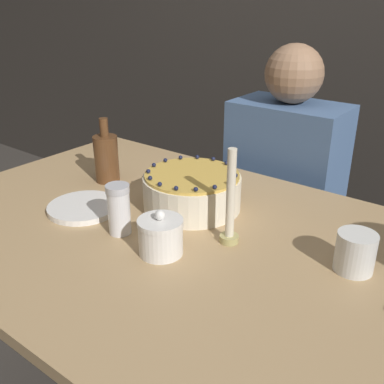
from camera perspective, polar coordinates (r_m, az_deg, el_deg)
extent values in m
cube|color=#38332D|center=(2.28, 21.43, 21.72)|extent=(8.00, 0.05, 2.60)
cube|color=tan|center=(1.19, -3.80, -4.95)|extent=(1.37, 0.95, 0.03)
cylinder|color=tan|center=(2.02, -9.25, -4.71)|extent=(0.07, 0.07, 0.75)
cylinder|color=#EFE5CC|center=(1.25, 0.00, 0.00)|extent=(0.27, 0.27, 0.09)
cylinder|color=gold|center=(1.23, 0.00, 2.17)|extent=(0.26, 0.26, 0.01)
sphere|color=#191E3D|center=(1.17, 4.69, 1.27)|extent=(0.01, 0.01, 0.01)
sphere|color=#191E3D|center=(1.21, 5.55, 2.10)|extent=(0.01, 0.01, 0.01)
sphere|color=#191E3D|center=(1.26, 5.40, 2.96)|extent=(0.01, 0.01, 0.01)
sphere|color=#191E3D|center=(1.30, 4.39, 3.70)|extent=(0.01, 0.01, 0.01)
sphere|color=#191E3D|center=(1.33, 2.72, 4.22)|extent=(0.01, 0.01, 0.01)
sphere|color=#191E3D|center=(1.34, 0.67, 4.47)|extent=(0.01, 0.01, 0.01)
sphere|color=#191E3D|center=(1.34, -1.47, 4.41)|extent=(0.01, 0.01, 0.01)
sphere|color=#191E3D|center=(1.32, -3.40, 4.06)|extent=(0.01, 0.01, 0.01)
sphere|color=#191E3D|center=(1.28, -4.86, 3.44)|extent=(0.01, 0.01, 0.01)
sphere|color=#191E3D|center=(1.24, -5.57, 2.64)|extent=(0.01, 0.01, 0.01)
sphere|color=#191E3D|center=(1.19, -5.34, 1.78)|extent=(0.01, 0.01, 0.01)
sphere|color=#191E3D|center=(1.15, -4.12, 1.00)|extent=(0.01, 0.01, 0.01)
sphere|color=#191E3D|center=(1.13, -2.04, 0.48)|extent=(0.01, 0.01, 0.01)
sphere|color=#191E3D|center=(1.12, 0.48, 0.35)|extent=(0.01, 0.01, 0.01)
sphere|color=#191E3D|center=(1.13, 2.90, 0.64)|extent=(0.01, 0.01, 0.01)
cylinder|color=white|center=(1.04, -3.99, -5.96)|extent=(0.10, 0.10, 0.07)
cylinder|color=white|center=(1.02, -4.06, -3.86)|extent=(0.11, 0.11, 0.01)
sphere|color=white|center=(1.02, -4.09, -2.96)|extent=(0.02, 0.02, 0.02)
cylinder|color=white|center=(1.13, -9.24, -2.60)|extent=(0.06, 0.06, 0.11)
cylinder|color=silver|center=(1.11, -9.46, 0.42)|extent=(0.06, 0.06, 0.02)
cylinder|color=white|center=(1.29, -13.57, -2.05)|extent=(0.20, 0.20, 0.01)
cylinder|color=white|center=(1.29, -13.61, -1.73)|extent=(0.20, 0.20, 0.01)
cylinder|color=tan|center=(1.10, 4.73, -5.91)|extent=(0.05, 0.05, 0.02)
cylinder|color=silver|center=(1.05, 4.95, -0.23)|extent=(0.02, 0.02, 0.22)
cylinder|color=brown|center=(1.45, -10.81, 4.15)|extent=(0.08, 0.08, 0.15)
cylinder|color=brown|center=(1.42, -11.13, 8.05)|extent=(0.03, 0.03, 0.06)
cylinder|color=white|center=(1.04, 20.03, -7.19)|extent=(0.09, 0.09, 0.09)
cube|color=#2D2D38|center=(1.94, 10.51, -11.19)|extent=(0.34, 0.34, 0.45)
cube|color=#4C6B99|center=(1.71, 11.73, 2.32)|extent=(0.40, 0.24, 0.53)
sphere|color=#9E7556|center=(1.62, 12.84, 14.43)|extent=(0.20, 0.20, 0.20)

